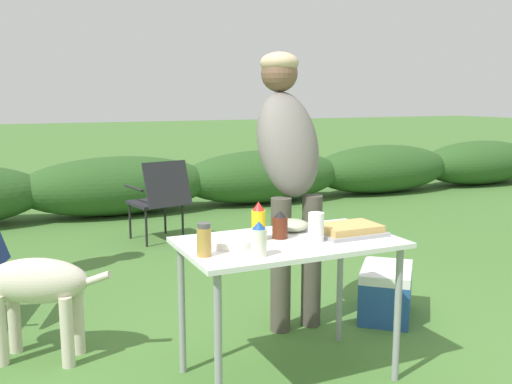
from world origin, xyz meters
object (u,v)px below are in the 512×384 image
Objects in this scene: food_tray at (349,230)px; cooler_box at (386,292)px; mixing_bowl at (292,225)px; spice_jar at (204,240)px; mayo_bottle at (259,240)px; standing_person_in_dark_puffer at (288,157)px; dog at (27,285)px; plate_stack at (232,242)px; mustard_bottle at (259,222)px; folding_table at (289,255)px; paper_cup_stack at (316,227)px; bbq_sauce_bottle at (280,225)px; camp_chair_green_behind_table at (160,196)px.

food_tray is 0.61× the size of cooler_box.
spice_jar is at bearing -155.73° from mixing_bowl.
standing_person_in_dark_puffer reaches higher than mayo_bottle.
dog is at bearing 176.47° from standing_person_in_dark_puffer.
cooler_box is at bearing 18.66° from plate_stack.
mustard_bottle reaches higher than food_tray.
folding_table reaches higher than cooler_box.
food_tray is 0.20× the size of standing_person_in_dark_puffer.
mustard_bottle reaches higher than paper_cup_stack.
paper_cup_stack is at bearing -168.43° from food_tray.
mixing_bowl is 0.92× the size of mustard_bottle.
food_tray is at bearing 168.91° from cooler_box.
plate_stack is at bearing -174.95° from bbq_sauce_bottle.
dog is at bearing 129.89° from spice_jar.
plate_stack is at bearing 165.22° from paper_cup_stack.
cooler_box is (0.85, -2.56, -0.30)m from camp_chair_green_behind_table.
cooler_box is (1.28, 0.43, -0.59)m from plate_stack.
bbq_sauce_bottle is (0.28, 0.02, 0.05)m from plate_stack.
bbq_sauce_bottle is at bearing 135.40° from paper_cup_stack.
mustard_bottle is (-0.25, 0.14, 0.02)m from paper_cup_stack.
dog is at bearing 147.24° from paper_cup_stack.
paper_cup_stack reaches higher than bbq_sauce_bottle.
cooler_box is (0.64, 0.49, -0.60)m from food_tray.
plate_stack is (-0.64, 0.06, -0.01)m from food_tray.
spice_jar reaches higher than dog.
plate_stack reaches higher than cooler_box.
mustard_bottle is 1.29× the size of spice_jar.
cooler_box is at bearing 25.21° from folding_table.
folding_table is 4.46× the size of plate_stack.
bbq_sauce_bottle reaches higher than mixing_bowl.
paper_cup_stack is 3.12m from camp_chair_green_behind_table.
cooler_box is at bearing -17.99° from standing_person_in_dark_puffer.
standing_person_in_dark_puffer reaches higher than bbq_sauce_bottle.
paper_cup_stack is 0.29m from mustard_bottle.
spice_jar is (-0.23, 0.10, -0.00)m from mayo_bottle.
camp_chair_green_behind_table is (-0.21, 2.35, -0.62)m from standing_person_in_dark_puffer.
bbq_sauce_bottle reaches higher than plate_stack.
dog is (-0.73, 0.87, -0.38)m from spice_jar.
camp_chair_green_behind_table is (0.03, 2.85, -0.30)m from mixing_bowl.
spice_jar is (-0.60, -0.02, 0.00)m from paper_cup_stack.
paper_cup_stack reaches higher than camp_chair_green_behind_table.
bbq_sauce_bottle reaches higher than folding_table.
mustard_bottle reaches higher than mayo_bottle.
camp_chair_green_behind_table is at bearing 86.95° from bbq_sauce_bottle.
folding_table is at bearing -95.10° from dog.
dog is (-1.33, 0.60, -0.34)m from mixing_bowl.
plate_stack is 3.03m from camp_chair_green_behind_table.
camp_chair_green_behind_table is at bearing 87.45° from folding_table.
folding_table is at bearing -5.50° from plate_stack.
mayo_bottle is at bearing -108.16° from dog.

